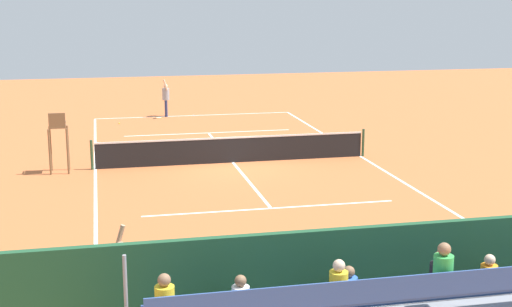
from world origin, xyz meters
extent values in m
plane|color=#BC6033|center=(0.00, 0.00, 0.00)|extent=(60.00, 60.00, 0.00)
cube|color=white|center=(0.00, -11.00, 0.00)|extent=(10.00, 0.10, 0.01)
cube|color=white|center=(0.00, 11.00, 0.00)|extent=(10.00, 0.10, 0.01)
cube|color=white|center=(-5.00, 0.00, 0.00)|extent=(0.10, 22.00, 0.01)
cube|color=white|center=(5.00, 0.00, 0.00)|extent=(0.10, 22.00, 0.01)
cube|color=white|center=(0.00, -6.05, 0.00)|extent=(7.50, 0.10, 0.01)
cube|color=white|center=(0.00, 6.05, 0.00)|extent=(7.50, 0.10, 0.01)
cube|color=white|center=(0.00, 0.00, 0.00)|extent=(0.10, 12.10, 0.01)
cube|color=white|center=(0.00, -11.00, 0.00)|extent=(0.10, 0.30, 0.01)
cube|color=black|center=(0.00, 0.00, 0.46)|extent=(10.00, 0.02, 0.91)
cube|color=white|center=(0.00, 0.00, 0.94)|extent=(10.00, 0.04, 0.06)
cylinder|color=#2D5133|center=(-5.10, 0.00, 0.54)|extent=(0.10, 0.10, 1.07)
cylinder|color=#2D5133|center=(5.10, 0.00, 0.54)|extent=(0.10, 0.10, 1.07)
cube|color=#1E4C2D|center=(0.00, 14.00, 1.00)|extent=(18.00, 0.16, 2.00)
cube|color=#335193|center=(0.00, 14.80, 0.83)|extent=(8.60, 0.36, 0.04)
cube|color=#335193|center=(0.00, 14.98, 1.03)|extent=(8.60, 0.03, 0.36)
cube|color=#335193|center=(0.00, 15.60, 1.28)|extent=(8.60, 0.36, 0.04)
cube|color=#335193|center=(0.00, 15.78, 1.48)|extent=(8.60, 0.03, 0.36)
cube|color=#335193|center=(0.00, 16.40, 1.73)|extent=(8.60, 0.36, 0.04)
cube|color=#335193|center=(0.00, 16.58, 1.93)|extent=(8.60, 0.03, 0.36)
cylinder|color=yellow|center=(3.93, 15.55, 1.60)|extent=(0.30, 0.30, 0.45)
sphere|color=#8C6647|center=(3.93, 15.55, 1.93)|extent=(0.20, 0.20, 0.20)
cube|color=#2D2D33|center=(1.20, 15.43, 1.32)|extent=(0.32, 0.40, 0.12)
cylinder|color=yellow|center=(1.20, 15.55, 1.60)|extent=(0.30, 0.30, 0.45)
sphere|color=beige|center=(1.20, 15.55, 1.93)|extent=(0.20, 0.20, 0.20)
cube|color=#2D2D33|center=(-0.51, 15.43, 1.32)|extent=(0.32, 0.40, 0.12)
cylinder|color=black|center=(-0.51, 15.55, 1.60)|extent=(0.30, 0.30, 0.45)
sphere|color=brown|center=(-0.51, 15.55, 1.93)|extent=(0.20, 0.20, 0.20)
cube|color=#2D2D33|center=(-1.90, 14.63, 0.87)|extent=(0.32, 0.40, 0.12)
cylinder|color=orange|center=(-1.90, 14.75, 1.16)|extent=(0.30, 0.30, 0.45)
sphere|color=beige|center=(-1.90, 14.75, 1.48)|extent=(0.20, 0.20, 0.20)
cube|color=#2D2D33|center=(-0.16, 16.23, 1.77)|extent=(0.32, 0.40, 0.12)
cylinder|color=green|center=(-0.16, 16.35, 2.06)|extent=(0.30, 0.30, 0.45)
sphere|color=#8C6647|center=(-0.16, 16.35, 2.38)|extent=(0.20, 0.20, 0.20)
cylinder|color=white|center=(2.62, 14.75, 1.16)|extent=(0.30, 0.30, 0.45)
sphere|color=#8C6647|center=(2.62, 14.75, 1.48)|extent=(0.20, 0.20, 0.20)
cube|color=#2D2D33|center=(0.74, 14.63, 0.87)|extent=(0.32, 0.40, 0.12)
cylinder|color=blue|center=(0.74, 14.75, 1.16)|extent=(0.30, 0.30, 0.45)
sphere|color=#8C6647|center=(0.74, 14.75, 1.48)|extent=(0.20, 0.20, 0.20)
cylinder|color=brown|center=(5.90, -0.12, 0.80)|extent=(0.07, 0.07, 1.60)
cylinder|color=brown|center=(6.50, -0.12, 0.80)|extent=(0.07, 0.07, 1.60)
cylinder|color=brown|center=(5.90, 0.48, 0.80)|extent=(0.07, 0.07, 1.60)
cylinder|color=brown|center=(6.50, 0.48, 0.80)|extent=(0.07, 0.07, 1.60)
cube|color=brown|center=(6.20, 0.18, 1.63)|extent=(0.56, 0.56, 0.06)
cube|color=brown|center=(6.20, 0.42, 1.90)|extent=(0.56, 0.06, 0.48)
cube|color=brown|center=(5.94, 0.18, 1.78)|extent=(0.04, 0.48, 0.04)
cube|color=brown|center=(6.46, 0.18, 1.78)|extent=(0.04, 0.48, 0.04)
cube|color=#234C2D|center=(-1.93, 13.20, 0.45)|extent=(1.80, 0.40, 0.05)
cylinder|color=#234C2D|center=(-2.68, 13.20, 0.23)|extent=(0.06, 0.06, 0.45)
cylinder|color=#234C2D|center=(-1.18, 13.20, 0.23)|extent=(0.06, 0.06, 0.45)
cube|color=#234C2D|center=(-1.93, 13.38, 0.75)|extent=(1.80, 0.04, 0.36)
cube|color=#334C8C|center=(-0.13, 13.40, 0.18)|extent=(0.90, 0.36, 0.36)
cylinder|color=navy|center=(1.41, -11.14, 0.42)|extent=(0.14, 0.14, 0.85)
cylinder|color=navy|center=(1.43, -10.92, 0.42)|extent=(0.14, 0.14, 0.85)
cylinder|color=#9399A3|center=(1.42, -11.03, 1.15)|extent=(0.40, 0.40, 0.60)
sphere|color=beige|center=(1.42, -11.03, 1.56)|extent=(0.22, 0.22, 0.22)
cylinder|color=beige|center=(1.45, -10.81, 1.65)|extent=(0.26, 0.12, 0.55)
cylinder|color=beige|center=(1.40, -11.25, 1.18)|extent=(0.10, 0.10, 0.50)
cylinder|color=black|center=(2.05, -10.46, 0.01)|extent=(0.24, 0.20, 0.03)
torus|color=#D8CC4C|center=(1.84, -10.63, 0.01)|extent=(0.43, 0.43, 0.02)
cylinder|color=white|center=(1.84, -10.63, 0.01)|extent=(0.25, 0.25, 0.00)
sphere|color=#CCDB33|center=(3.85, -9.28, 0.03)|extent=(0.07, 0.07, 0.07)
cylinder|color=#232328|center=(4.50, 12.82, 0.42)|extent=(0.14, 0.14, 0.85)
cylinder|color=#9399A3|center=(4.49, 12.93, 1.15)|extent=(0.38, 0.38, 0.60)
sphere|color=tan|center=(4.49, 12.93, 1.56)|extent=(0.22, 0.22, 0.22)
cylinder|color=tan|center=(4.51, 12.71, 1.65)|extent=(0.25, 0.10, 0.55)
cylinder|color=tan|center=(4.48, 13.15, 1.18)|extent=(0.10, 0.10, 0.50)
camera|label=1|loc=(4.75, 25.69, 6.07)|focal=50.69mm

